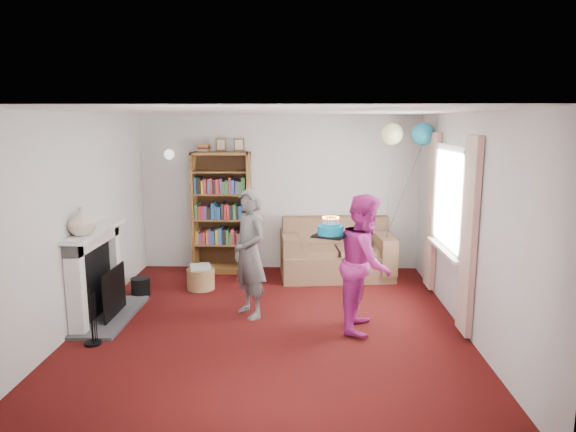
{
  "coord_description": "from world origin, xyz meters",
  "views": [
    {
      "loc": [
        0.38,
        -5.75,
        2.39
      ],
      "look_at": [
        0.19,
        0.6,
        1.22
      ],
      "focal_mm": 32.0,
      "sensor_mm": 36.0,
      "label": 1
    }
  ],
  "objects_px": {
    "person_striped": "(250,253)",
    "sofa": "(336,255)",
    "birthday_cake": "(331,230)",
    "person_magenta": "(365,263)",
    "bookcase": "(222,213)"
  },
  "relations": [
    {
      "from": "person_magenta",
      "to": "birthday_cake",
      "type": "relative_size",
      "value": 4.55
    },
    {
      "from": "sofa",
      "to": "birthday_cake",
      "type": "height_order",
      "value": "birthday_cake"
    },
    {
      "from": "bookcase",
      "to": "person_magenta",
      "type": "bearing_deg",
      "value": -49.09
    },
    {
      "from": "bookcase",
      "to": "person_striped",
      "type": "distance_m",
      "value": 2.07
    },
    {
      "from": "bookcase",
      "to": "birthday_cake",
      "type": "relative_size",
      "value": 6.11
    },
    {
      "from": "sofa",
      "to": "person_striped",
      "type": "xyz_separation_m",
      "value": [
        -1.17,
        -1.73,
        0.46
      ]
    },
    {
      "from": "sofa",
      "to": "birthday_cake",
      "type": "xyz_separation_m",
      "value": [
        -0.21,
        -2.16,
        0.85
      ]
    },
    {
      "from": "sofa",
      "to": "person_striped",
      "type": "distance_m",
      "value": 2.14
    },
    {
      "from": "bookcase",
      "to": "person_magenta",
      "type": "xyz_separation_m",
      "value": [
        2.02,
        -2.33,
        -0.15
      ]
    },
    {
      "from": "person_magenta",
      "to": "sofa",
      "type": "bearing_deg",
      "value": 17.45
    },
    {
      "from": "person_striped",
      "to": "sofa",
      "type": "bearing_deg",
      "value": 109.97
    },
    {
      "from": "sofa",
      "to": "person_striped",
      "type": "bearing_deg",
      "value": -129.83
    },
    {
      "from": "birthday_cake",
      "to": "person_magenta",
      "type": "bearing_deg",
      "value": 8.31
    },
    {
      "from": "bookcase",
      "to": "sofa",
      "type": "height_order",
      "value": "bookcase"
    },
    {
      "from": "person_striped",
      "to": "person_magenta",
      "type": "xyz_separation_m",
      "value": [
        1.37,
        -0.36,
        -0.01
      ]
    }
  ]
}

